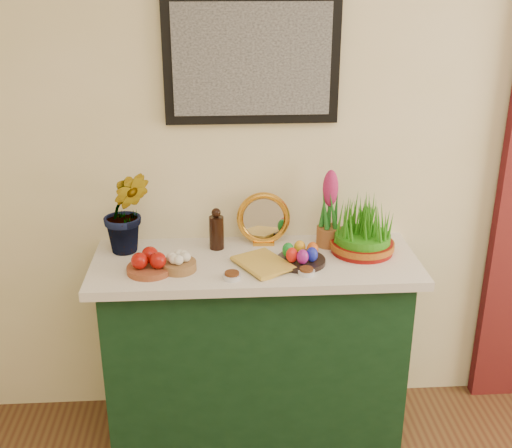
{
  "coord_description": "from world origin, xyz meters",
  "views": [
    {
      "loc": [
        -0.49,
        -0.5,
        2.06
      ],
      "look_at": [
        -0.33,
        1.95,
        1.07
      ],
      "focal_mm": 45.0,
      "sensor_mm": 36.0,
      "label": 1
    }
  ],
  "objects": [
    {
      "name": "garlic_basket",
      "position": [
        -0.65,
        1.91,
        0.92
      ],
      "size": [
        0.19,
        0.19,
        0.08
      ],
      "color": "#97633D",
      "rests_on": "tablecloth"
    },
    {
      "name": "hyacinth_green",
      "position": [
        -0.88,
        2.12,
        1.14
      ],
      "size": [
        0.26,
        0.22,
        0.49
      ],
      "primitive_type": "imported",
      "rotation": [
        0.0,
        0.0,
        0.06
      ],
      "color": "#207121",
      "rests_on": "tablecloth"
    },
    {
      "name": "spice_dish_right",
      "position": [
        -0.13,
        1.84,
        0.9
      ],
      "size": [
        0.07,
        0.07,
        0.03
      ],
      "color": "silver",
      "rests_on": "tablecloth"
    },
    {
      "name": "spice_dish_left",
      "position": [
        -0.44,
        1.82,
        0.9
      ],
      "size": [
        0.07,
        0.07,
        0.03
      ],
      "color": "silver",
      "rests_on": "tablecloth"
    },
    {
      "name": "apple_bowl",
      "position": [
        -0.77,
        1.9,
        0.93
      ],
      "size": [
        0.24,
        0.24,
        0.1
      ],
      "color": "brown",
      "rests_on": "tablecloth"
    },
    {
      "name": "mirror",
      "position": [
        -0.28,
        2.17,
        1.01
      ],
      "size": [
        0.24,
        0.07,
        0.24
      ],
      "color": "gold",
      "rests_on": "tablecloth"
    },
    {
      "name": "vinegar_cruet",
      "position": [
        -0.5,
        2.13,
        0.97
      ],
      "size": [
        0.07,
        0.07,
        0.19
      ],
      "color": "black",
      "rests_on": "tablecloth"
    },
    {
      "name": "hyacinth_pink",
      "position": [
        0.01,
        2.13,
        1.05
      ],
      "size": [
        0.11,
        0.11,
        0.35
      ],
      "color": "#945529",
      "rests_on": "tablecloth"
    },
    {
      "name": "wheatgrass_sabzeh",
      "position": [
        0.14,
        2.05,
        0.99
      ],
      "size": [
        0.28,
        0.28,
        0.23
      ],
      "color": "maroon",
      "rests_on": "tablecloth"
    },
    {
      "name": "sideboard",
      "position": [
        -0.33,
        2.0,
        0.42
      ],
      "size": [
        1.3,
        0.45,
        0.85
      ],
      "primitive_type": "cube",
      "color": "#14371C",
      "rests_on": "ground"
    },
    {
      "name": "tablecloth",
      "position": [
        -0.33,
        2.0,
        0.87
      ],
      "size": [
        1.4,
        0.55,
        0.04
      ],
      "primitive_type": "cube",
      "color": "white",
      "rests_on": "sideboard"
    },
    {
      "name": "book",
      "position": [
        -0.38,
        1.88,
        0.91
      ],
      "size": [
        0.26,
        0.29,
        0.03
      ],
      "primitive_type": "imported",
      "rotation": [
        0.0,
        0.0,
        0.51
      ],
      "color": "gold",
      "rests_on": "tablecloth"
    },
    {
      "name": "egg_plate",
      "position": [
        -0.14,
        1.94,
        0.92
      ],
      "size": [
        0.27,
        0.27,
        0.09
      ],
      "color": "black",
      "rests_on": "tablecloth"
    }
  ]
}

